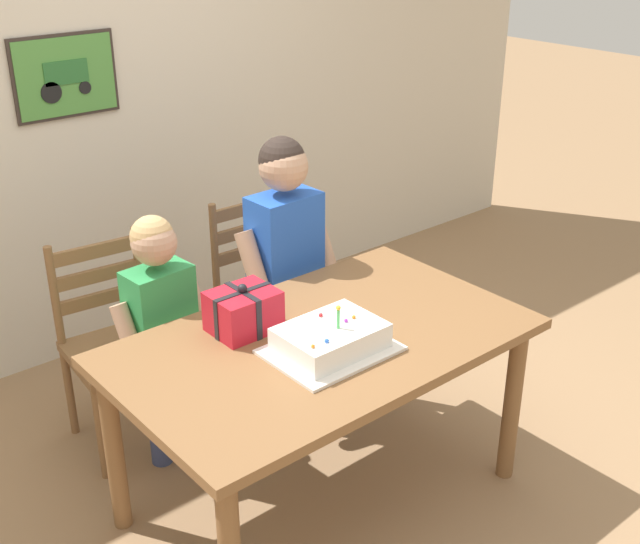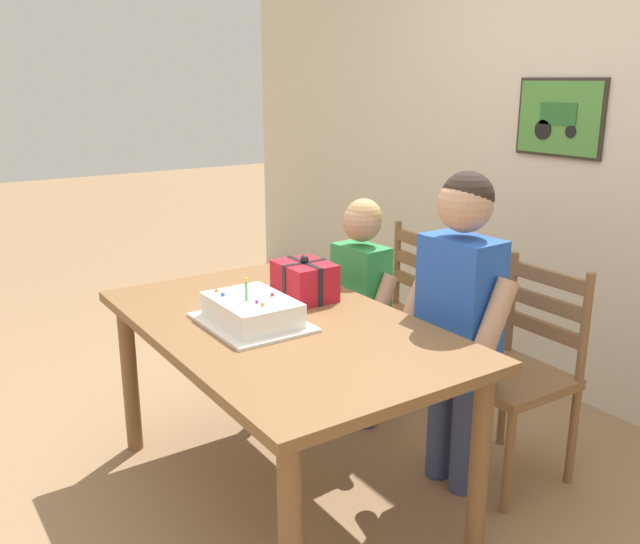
% 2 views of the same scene
% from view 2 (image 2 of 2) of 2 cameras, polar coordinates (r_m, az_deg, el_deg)
% --- Properties ---
extents(ground_plane, '(20.00, 20.00, 0.00)m').
position_cam_2_polar(ground_plane, '(2.92, -3.10, -18.15)').
color(ground_plane, '#997551').
extents(back_wall, '(6.40, 0.11, 2.60)m').
position_cam_2_polar(back_wall, '(3.67, 21.39, 9.59)').
color(back_wall, beige).
rests_on(back_wall, ground).
extents(dining_table, '(1.54, 0.93, 0.75)m').
position_cam_2_polar(dining_table, '(2.61, -3.32, -6.16)').
color(dining_table, brown).
rests_on(dining_table, ground).
extents(birthday_cake, '(0.44, 0.34, 0.19)m').
position_cam_2_polar(birthday_cake, '(2.55, -5.77, -3.36)').
color(birthday_cake, white).
rests_on(birthday_cake, dining_table).
extents(gift_box_red_large, '(0.24, 0.20, 0.19)m').
position_cam_2_polar(gift_box_red_large, '(2.82, -1.30, -0.75)').
color(gift_box_red_large, red).
rests_on(gift_box_red_large, dining_table).
extents(chair_left, '(0.46, 0.46, 0.92)m').
position_cam_2_polar(chair_left, '(3.47, 6.19, -3.84)').
color(chair_left, brown).
rests_on(chair_left, ground).
extents(chair_right, '(0.43, 0.43, 0.92)m').
position_cam_2_polar(chair_right, '(2.95, 16.31, -8.10)').
color(chair_right, brown).
rests_on(chair_right, ground).
extents(child_older, '(0.48, 0.27, 1.31)m').
position_cam_2_polar(child_older, '(2.70, 11.66, -2.54)').
color(child_older, '#38426B').
rests_on(child_older, ground).
extents(child_younger, '(0.41, 0.24, 1.12)m').
position_cam_2_polar(child_younger, '(3.18, 3.43, -1.62)').
color(child_younger, '#38426B').
rests_on(child_younger, ground).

